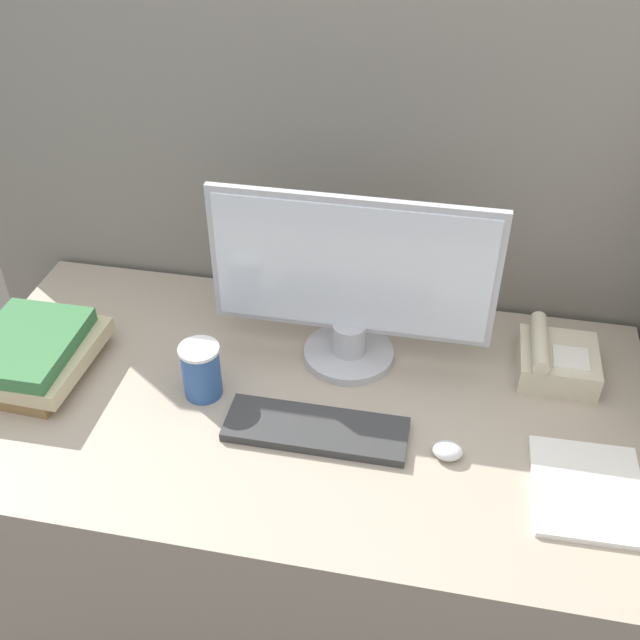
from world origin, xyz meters
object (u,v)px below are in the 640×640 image
object	(u,v)px
desk_telephone	(556,360)
mouse	(448,451)
keyboard	(316,429)
monitor	(351,286)
book_stack	(35,354)
coffee_cup	(201,371)

from	to	relation	value
desk_telephone	mouse	bearing A→B (deg)	-126.16
keyboard	mouse	world-z (taller)	mouse
monitor	desk_telephone	world-z (taller)	monitor
mouse	book_stack	xyz separation A→B (m)	(-0.91, 0.08, 0.04)
book_stack	desk_telephone	world-z (taller)	book_stack
monitor	coffee_cup	distance (m)	0.36
mouse	coffee_cup	size ratio (longest dim) A/B	0.47
keyboard	coffee_cup	distance (m)	0.27
mouse	keyboard	bearing A→B (deg)	177.64
desk_telephone	monitor	bearing A→B (deg)	-175.87
monitor	mouse	xyz separation A→B (m)	(0.24, -0.26, -0.18)
keyboard	desk_telephone	xyz separation A→B (m)	(0.48, 0.28, 0.03)
monitor	book_stack	xyz separation A→B (m)	(-0.67, -0.18, -0.14)
mouse	book_stack	size ratio (longest dim) A/B	0.20
monitor	desk_telephone	bearing A→B (deg)	4.13
keyboard	desk_telephone	bearing A→B (deg)	30.59
keyboard	book_stack	bearing A→B (deg)	174.07
monitor	keyboard	bearing A→B (deg)	-95.86
monitor	desk_telephone	size ratio (longest dim) A/B	3.40
keyboard	desk_telephone	size ratio (longest dim) A/B	2.06
keyboard	mouse	size ratio (longest dim) A/B	6.24
monitor	mouse	bearing A→B (deg)	-47.64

